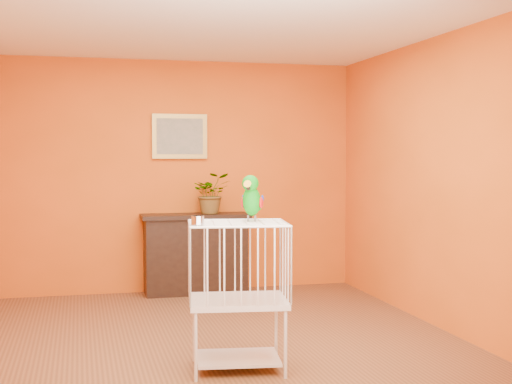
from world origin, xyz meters
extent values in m
plane|color=brown|center=(0.00, 0.00, 0.00)|extent=(4.50, 4.50, 0.00)
plane|color=orange|center=(0.00, 2.25, 1.30)|extent=(4.00, 0.00, 4.00)
plane|color=orange|center=(0.00, -2.25, 1.30)|extent=(4.00, 0.00, 4.00)
plane|color=orange|center=(2.00, 0.00, 1.30)|extent=(0.00, 4.50, 4.50)
plane|color=white|center=(0.00, 0.00, 2.60)|extent=(4.50, 4.50, 0.00)
cube|color=black|center=(0.15, 2.04, 0.42)|extent=(1.12, 0.37, 0.84)
cube|color=black|center=(0.15, 2.04, 0.86)|extent=(1.19, 0.43, 0.05)
cube|color=black|center=(0.15, 1.88, 0.42)|extent=(0.78, 0.02, 0.42)
cube|color=#551823|center=(-0.09, 2.00, 0.33)|extent=(0.05, 0.17, 0.26)
cube|color=#3A4824|center=(-0.01, 2.00, 0.33)|extent=(0.05, 0.17, 0.26)
cube|color=#551823|center=(0.07, 2.00, 0.33)|extent=(0.05, 0.17, 0.26)
cube|color=#3A4824|center=(0.16, 2.00, 0.33)|extent=(0.05, 0.17, 0.26)
cube|color=#551823|center=(0.26, 2.00, 0.33)|extent=(0.05, 0.17, 0.26)
imported|color=#26722D|center=(0.33, 1.99, 1.06)|extent=(0.42, 0.46, 0.36)
cube|color=#AF8F3E|center=(0.00, 2.22, 1.75)|extent=(0.62, 0.03, 0.50)
cube|color=gray|center=(0.00, 2.21, 1.75)|extent=(0.52, 0.01, 0.40)
cube|color=silver|center=(-0.01, -0.83, 0.08)|extent=(0.64, 0.52, 0.02)
cube|color=silver|center=(-0.01, -0.83, 0.50)|extent=(0.75, 0.62, 0.04)
cube|color=silver|center=(-0.01, -0.83, 1.06)|extent=(0.75, 0.62, 0.01)
cylinder|color=silver|center=(-0.35, -1.03, 0.24)|extent=(0.03, 0.03, 0.48)
cylinder|color=silver|center=(0.26, -1.11, 0.24)|extent=(0.03, 0.03, 0.48)
cylinder|color=silver|center=(-0.28, -0.56, 0.24)|extent=(0.03, 0.03, 0.48)
cylinder|color=silver|center=(0.33, -0.64, 0.24)|extent=(0.03, 0.03, 0.48)
cylinder|color=silver|center=(-0.32, -0.97, 1.10)|extent=(0.09, 0.09, 0.06)
cylinder|color=#59544C|center=(0.08, -0.76, 1.08)|extent=(0.02, 0.02, 0.05)
cylinder|color=#59544C|center=(0.13, -0.79, 1.08)|extent=(0.02, 0.02, 0.05)
ellipsoid|color=#0A9608|center=(0.11, -0.78, 1.21)|extent=(0.20, 0.23, 0.24)
ellipsoid|color=#0A9608|center=(0.09, -0.81, 1.34)|extent=(0.16, 0.17, 0.12)
cone|color=orange|center=(0.06, -0.86, 1.33)|extent=(0.09, 0.10, 0.08)
cone|color=black|center=(0.07, -0.85, 1.30)|extent=(0.04, 0.04, 0.03)
sphere|color=black|center=(0.04, -0.81, 1.35)|extent=(0.02, 0.02, 0.02)
sphere|color=black|center=(0.11, -0.85, 1.35)|extent=(0.02, 0.02, 0.02)
ellipsoid|color=#A50C0C|center=(0.05, -0.73, 1.20)|extent=(0.06, 0.08, 0.08)
ellipsoid|color=navy|center=(0.17, -0.80, 1.20)|extent=(0.06, 0.08, 0.08)
cone|color=#0A9608|center=(0.14, -0.70, 1.13)|extent=(0.15, 0.18, 0.13)
camera|label=1|loc=(-1.11, -5.76, 1.54)|focal=50.00mm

